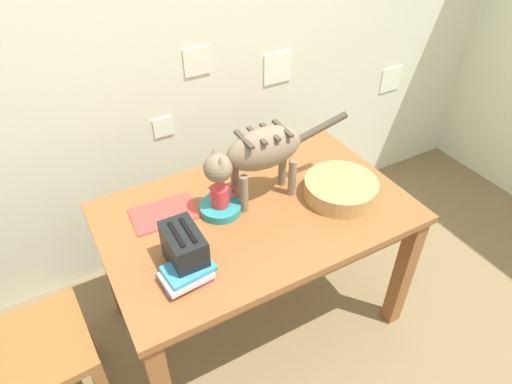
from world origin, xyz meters
name	(u,v)px	position (x,y,z in m)	size (l,w,h in m)	color
wall_rear	(181,38)	(0.00, 1.69, 1.25)	(4.76, 0.11, 2.50)	silver
dining_table	(256,225)	(0.00, 0.95, 0.64)	(1.32, 0.84, 0.73)	brown
cat	(259,153)	(0.05, 1.02, 0.97)	(0.69, 0.16, 0.35)	#826F56
saucer_bowl	(221,208)	(-0.14, 1.02, 0.75)	(0.18, 0.18, 0.04)	teal
coffee_mug	(221,196)	(-0.13, 1.02, 0.81)	(0.12, 0.08, 0.09)	red
magazine	(164,213)	(-0.36, 1.12, 0.73)	(0.28, 0.18, 0.01)	#DC3F37
book_stack	(187,274)	(-0.41, 0.73, 0.76)	(0.20, 0.15, 0.06)	#9754A3
wicker_basket	(341,188)	(0.38, 0.85, 0.77)	(0.33, 0.33, 0.08)	tan
toaster	(185,249)	(-0.38, 0.80, 0.82)	(0.12, 0.20, 0.18)	black
wooden_chair_near	(19,352)	(-1.04, 0.94, 0.46)	(0.44, 0.44, 0.94)	#915C2C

